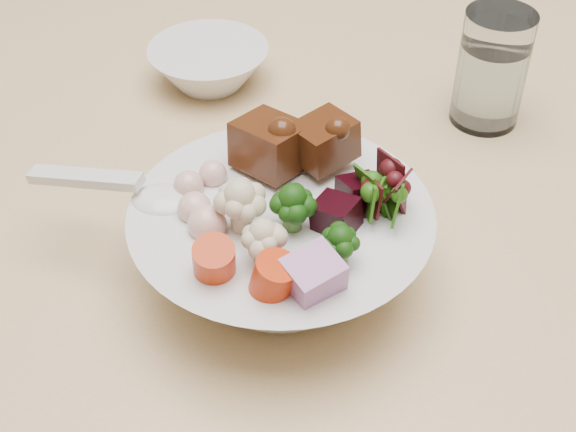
% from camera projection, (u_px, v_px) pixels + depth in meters
% --- Properties ---
extents(dining_table, '(1.82, 1.23, 0.78)m').
position_uv_depth(dining_table, '(555.00, 305.00, 0.73)').
color(dining_table, tan).
rests_on(dining_table, ground).
extents(chair_far, '(0.52, 0.52, 0.82)m').
position_uv_depth(chair_far, '(457.00, 112.00, 1.39)').
color(chair_far, tan).
rests_on(chair_far, ground).
extents(food_bowl, '(0.23, 0.23, 0.13)m').
position_uv_depth(food_bowl, '(284.00, 239.00, 0.62)').
color(food_bowl, silver).
rests_on(food_bowl, dining_table).
extents(soup_spoon, '(0.14, 0.05, 0.03)m').
position_uv_depth(soup_spoon, '(143.00, 195.00, 0.62)').
color(soup_spoon, silver).
rests_on(soup_spoon, food_bowl).
extents(water_glass, '(0.07, 0.07, 0.12)m').
position_uv_depth(water_glass, '(491.00, 73.00, 0.78)').
color(water_glass, silver).
rests_on(water_glass, dining_table).
extents(side_bowl, '(0.13, 0.13, 0.04)m').
position_uv_depth(side_bowl, '(209.00, 66.00, 0.85)').
color(side_bowl, silver).
rests_on(side_bowl, dining_table).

